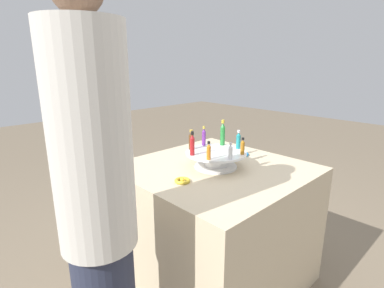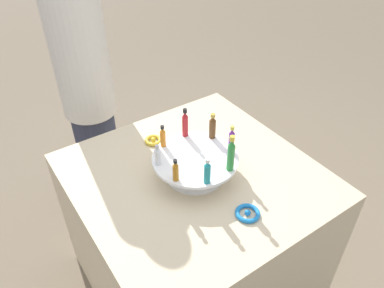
% 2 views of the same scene
% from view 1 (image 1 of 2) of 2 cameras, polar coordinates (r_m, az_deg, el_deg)
% --- Properties ---
extents(ground_plane, '(12.00, 12.00, 0.00)m').
position_cam_1_polar(ground_plane, '(2.08, 4.05, -23.82)').
color(ground_plane, '#756651').
extents(party_table, '(0.94, 0.94, 0.73)m').
position_cam_1_polar(party_table, '(1.87, 4.28, -15.06)').
color(party_table, beige).
rests_on(party_table, ground_plane).
extents(display_stand, '(0.34, 0.34, 0.09)m').
position_cam_1_polar(display_stand, '(1.69, 4.56, -2.61)').
color(display_stand, white).
rests_on(display_stand, party_table).
extents(bottle_red, '(0.03, 0.03, 0.13)m').
position_cam_1_polar(bottle_red, '(1.60, 0.05, -0.07)').
color(bottle_red, '#B21E23').
rests_on(bottle_red, display_stand).
extents(bottle_orange, '(0.02, 0.02, 0.10)m').
position_cam_1_polar(bottle_orange, '(1.53, 3.19, -1.37)').
color(bottle_orange, orange).
rests_on(bottle_orange, display_stand).
extents(bottle_clear, '(0.02, 0.02, 0.09)m').
position_cam_1_polar(bottle_clear, '(1.55, 7.34, -1.45)').
color(bottle_clear, silver).
rests_on(bottle_clear, display_stand).
extents(bottle_amber, '(0.02, 0.02, 0.09)m').
position_cam_1_polar(bottle_amber, '(1.64, 9.60, -0.50)').
color(bottle_amber, '#AD6B19').
rests_on(bottle_amber, display_stand).
extents(bottle_teal, '(0.02, 0.02, 0.11)m').
position_cam_1_polar(bottle_teal, '(1.74, 8.83, 0.74)').
color(bottle_teal, teal).
rests_on(bottle_teal, display_stand).
extents(bottle_green, '(0.03, 0.03, 0.15)m').
position_cam_1_polar(bottle_green, '(1.80, 5.86, 2.00)').
color(bottle_green, '#288438').
rests_on(bottle_green, display_stand).
extents(bottle_purple, '(0.02, 0.02, 0.12)m').
position_cam_1_polar(bottle_purple, '(1.79, 2.27, 1.43)').
color(bottle_purple, '#702D93').
rests_on(bottle_purple, display_stand).
extents(bottle_brown, '(0.03, 0.03, 0.11)m').
position_cam_1_polar(bottle_brown, '(1.71, -0.15, 0.72)').
color(bottle_brown, brown).
rests_on(bottle_brown, display_stand).
extents(ribbon_bow_blue, '(0.09, 0.09, 0.02)m').
position_cam_1_polar(ribbon_bow_blue, '(1.94, 9.43, -1.90)').
color(ribbon_bow_blue, blue).
rests_on(ribbon_bow_blue, party_table).
extents(ribbon_bow_gold, '(0.08, 0.08, 0.02)m').
position_cam_1_polar(ribbon_bow_gold, '(1.50, -1.85, -6.97)').
color(ribbon_bow_gold, gold).
rests_on(ribbon_bow_gold, party_table).
extents(person_figure, '(0.27, 0.27, 1.60)m').
position_cam_1_polar(person_figure, '(1.14, -17.59, -11.67)').
color(person_figure, '#282D42').
rests_on(person_figure, ground_plane).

